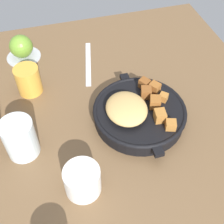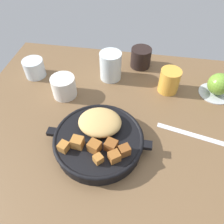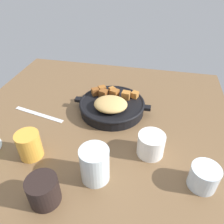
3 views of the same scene
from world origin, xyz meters
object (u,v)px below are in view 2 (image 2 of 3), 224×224
Objects in this scene: butter_knife at (193,135)px; ceramic_mug_white at (64,87)px; cast_iron_skillet at (99,138)px; red_apple at (219,84)px; water_glass_short at (34,68)px; water_glass_tall at (111,66)px; juice_glass_amber at (169,81)px; coffee_mug_dark at (141,58)px.

butter_knife is 2.65× the size of ceramic_mug_white.
red_apple is at bearing 37.83° from cast_iron_skillet.
red_apple is 0.92× the size of ceramic_mug_white.
butter_knife is 2.84× the size of water_glass_short.
juice_glass_amber is at bearing -9.84° from water_glass_tall.
water_glass_short is (-66.02, -0.69, -1.04)cm from red_apple.
water_glass_tall is 1.37× the size of water_glass_short.
coffee_mug_dark is at bearing 78.12° from cast_iron_skillet.
ceramic_mug_white is 16.67cm from water_glass_short.
juice_glass_amber is at bearing 13.48° from ceramic_mug_white.
coffee_mug_dark reaches higher than water_glass_short.
cast_iron_skillet is 3.50× the size of juice_glass_amber.
water_glass_tall is at bearing -138.33° from coffee_mug_dark.
water_glass_tall is (-10.38, -9.24, 1.41)cm from coffee_mug_dark.
water_glass_tall reaches higher than water_glass_short.
juice_glass_amber reaches higher than coffee_mug_dark.
water_glass_tall is (-2.00, 30.59, 2.21)cm from cast_iron_skillet.
red_apple is 52.53cm from ceramic_mug_white.
coffee_mug_dark is at bearing 156.12° from red_apple.
ceramic_mug_white is 32.40cm from coffee_mug_dark.
butter_knife is at bearing -13.97° from ceramic_mug_white.
cast_iron_skillet is at bearing -125.47° from juice_glass_amber.
butter_knife is at bearing -114.08° from red_apple.
juice_glass_amber reaches higher than water_glass_short.
red_apple is 0.35× the size of butter_knife.
water_glass_short is at bearing -172.85° from water_glass_tall.
water_glass_tall is (-21.18, 3.67, 1.01)cm from juice_glass_amber.
ceramic_mug_white is (-35.18, -8.43, -0.58)cm from juice_glass_amber.
juice_glass_amber is 36.18cm from ceramic_mug_white.
juice_glass_amber is at bearing 123.93° from butter_knife.
ceramic_mug_white reaches higher than butter_knife.
red_apple is (35.71, 27.72, 1.36)cm from cast_iron_skillet.
juice_glass_amber is 0.81× the size of water_glass_tall.
water_glass_tall is at bearing 7.15° from water_glass_short.
ceramic_mug_white is at bearing -138.80° from coffee_mug_dark.
butter_knife is at bearing -60.04° from coffee_mug_dark.
butter_knife is at bearing -68.18° from juice_glass_amber.
cast_iron_skillet is at bearing -101.88° from coffee_mug_dark.
red_apple is 0.98× the size of water_glass_short.
water_glass_tall reaches higher than coffee_mug_dark.
water_glass_short is at bearing 173.54° from butter_knife.
butter_knife is 2.76× the size of coffee_mug_dark.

